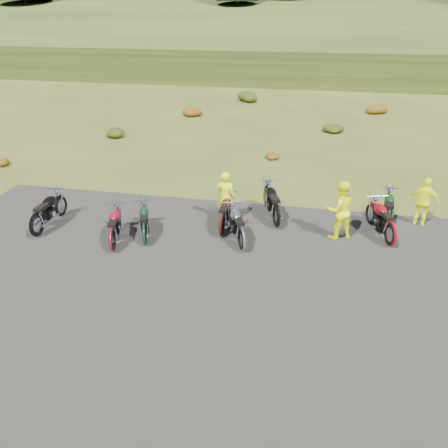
% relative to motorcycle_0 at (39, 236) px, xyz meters
% --- Properties ---
extents(ground, '(300.00, 300.00, 0.00)m').
position_rel_motorcycle_0_xyz_m(ground, '(6.77, -0.31, 0.00)').
color(ground, '#3A4316').
rests_on(ground, ground).
extents(gravel_pad, '(20.00, 12.00, 0.04)m').
position_rel_motorcycle_0_xyz_m(gravel_pad, '(6.77, -2.31, 0.00)').
color(gravel_pad, black).
rests_on(gravel_pad, ground).
extents(hill_slope, '(300.00, 45.97, 9.37)m').
position_rel_motorcycle_0_xyz_m(hill_slope, '(6.77, 49.69, 0.00)').
color(hill_slope, '#263612').
rests_on(hill_slope, ground).
extents(hill_plateau, '(300.00, 90.00, 9.17)m').
position_rel_motorcycle_0_xyz_m(hill_plateau, '(6.77, 109.69, 0.00)').
color(hill_plateau, '#263612').
rests_on(hill_plateau, ground).
extents(shrub_0, '(0.77, 0.77, 0.45)m').
position_rel_motorcycle_0_xyz_m(shrub_0, '(-5.23, 5.69, 0.23)').
color(shrub_0, '#70350E').
rests_on(shrub_0, ground).
extents(shrub_1, '(1.03, 1.03, 0.61)m').
position_rel_motorcycle_0_xyz_m(shrub_1, '(-2.33, 10.99, 0.31)').
color(shrub_1, black).
rests_on(shrub_1, ground).
extents(shrub_2, '(1.30, 1.30, 0.77)m').
position_rel_motorcycle_0_xyz_m(shrub_2, '(0.57, 16.29, 0.38)').
color(shrub_2, '#70350E').
rests_on(shrub_2, ground).
extents(shrub_3, '(1.56, 1.56, 0.92)m').
position_rel_motorcycle_0_xyz_m(shrub_3, '(3.47, 21.59, 0.46)').
color(shrub_3, black).
rests_on(shrub_3, ground).
extents(shrub_4, '(0.77, 0.77, 0.45)m').
position_rel_motorcycle_0_xyz_m(shrub_4, '(6.37, 8.89, 0.23)').
color(shrub_4, '#70350E').
rests_on(shrub_4, ground).
extents(shrub_5, '(1.03, 1.03, 0.61)m').
position_rel_motorcycle_0_xyz_m(shrub_5, '(9.27, 14.19, 0.31)').
color(shrub_5, black).
rests_on(shrub_5, ground).
extents(shrub_6, '(1.30, 1.30, 0.77)m').
position_rel_motorcycle_0_xyz_m(shrub_6, '(12.17, 19.49, 0.38)').
color(shrub_6, '#70350E').
rests_on(shrub_6, ground).
extents(motorcycle_0, '(0.72, 2.14, 1.12)m').
position_rel_motorcycle_0_xyz_m(motorcycle_0, '(0.00, 0.00, 0.00)').
color(motorcycle_0, black).
rests_on(motorcycle_0, ground).
extents(motorcycle_1, '(1.17, 2.09, 1.04)m').
position_rel_motorcycle_0_xyz_m(motorcycle_1, '(2.67, -0.40, 0.00)').
color(motorcycle_1, maroon).
rests_on(motorcycle_1, ground).
extents(motorcycle_2, '(1.23, 2.00, 0.99)m').
position_rel_motorcycle_0_xyz_m(motorcycle_2, '(3.45, 0.14, 0.00)').
color(motorcycle_2, '#0E321A').
rests_on(motorcycle_2, ground).
extents(motorcycle_3, '(1.43, 2.16, 1.07)m').
position_rel_motorcycle_0_xyz_m(motorcycle_3, '(6.36, 0.35, 0.00)').
color(motorcycle_3, '#A1A2A6').
rests_on(motorcycle_3, ground).
extents(motorcycle_4, '(0.70, 2.02, 1.05)m').
position_rel_motorcycle_0_xyz_m(motorcycle_4, '(5.61, 1.15, 0.00)').
color(motorcycle_4, '#420E0B').
rests_on(motorcycle_4, ground).
extents(motorcycle_5, '(1.40, 2.34, 1.16)m').
position_rel_motorcycle_0_xyz_m(motorcycle_5, '(7.22, 2.05, 0.00)').
color(motorcycle_5, black).
rests_on(motorcycle_5, ground).
extents(motorcycle_6, '(1.30, 2.25, 1.12)m').
position_rel_motorcycle_0_xyz_m(motorcycle_6, '(10.64, 1.49, 0.00)').
color(motorcycle_6, maroon).
rests_on(motorcycle_6, ground).
extents(motorcycle_7, '(0.88, 2.08, 1.06)m').
position_rel_motorcycle_0_xyz_m(motorcycle_7, '(10.71, 2.45, 0.00)').
color(motorcycle_7, black).
rests_on(motorcycle_7, ground).
extents(person_middle, '(0.68, 0.49, 1.72)m').
position_rel_motorcycle_0_xyz_m(person_middle, '(5.53, 2.15, 0.86)').
color(person_middle, '#EBF70D').
rests_on(person_middle, ground).
extents(person_right_a, '(1.10, 1.00, 1.85)m').
position_rel_motorcycle_0_xyz_m(person_right_a, '(9.11, 1.68, 0.93)').
color(person_right_a, '#EBF70D').
rests_on(person_right_a, ground).
extents(person_right_b, '(1.01, 0.62, 1.61)m').
position_rel_motorcycle_0_xyz_m(person_right_b, '(11.82, 3.12, 0.81)').
color(person_right_b, '#EBF70D').
rests_on(person_right_b, ground).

